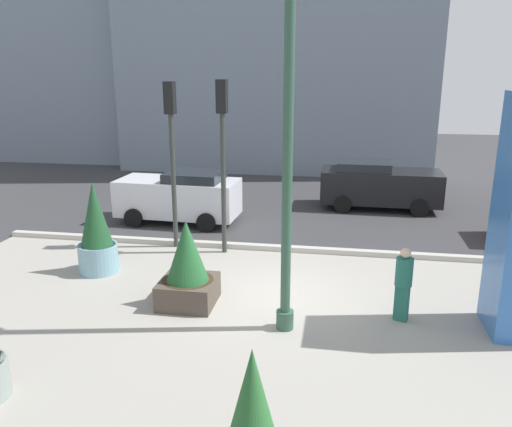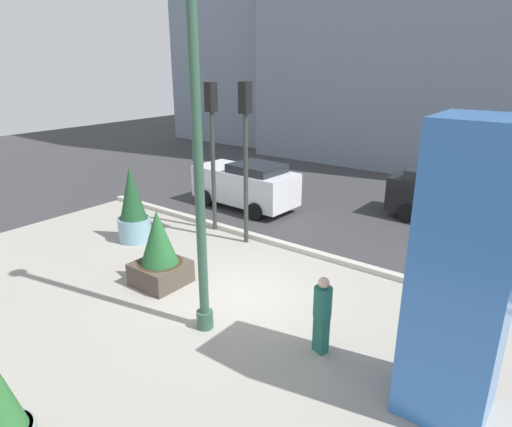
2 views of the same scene
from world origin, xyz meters
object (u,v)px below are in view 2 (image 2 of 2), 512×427
object	(u,v)px
traffic_light_far_side	(212,134)
car_curb_east	(455,197)
pedestrian_by_curb	(322,311)
potted_plant_by_pillar	(159,252)
art_pillar_blue	(463,278)
traffic_light_corner	(246,139)
lamp_post	(198,156)
car_intersection	(246,184)
potted_plant_curbside	(133,208)

from	to	relation	value
traffic_light_far_side	car_curb_east	distance (m)	8.76
pedestrian_by_curb	potted_plant_by_pillar	bearing A→B (deg)	179.72
art_pillar_blue	traffic_light_corner	size ratio (longest dim) A/B	0.97
traffic_light_corner	pedestrian_by_curb	world-z (taller)	traffic_light_corner
lamp_post	traffic_light_far_side	xyz separation A→B (m)	(-3.83, 4.56, -0.53)
car_curb_east	pedestrian_by_curb	world-z (taller)	car_curb_east
potted_plant_by_pillar	car_intersection	xyz separation A→B (m)	(-2.20, 6.32, 0.06)
car_intersection	car_curb_east	bearing A→B (deg)	23.76
art_pillar_blue	pedestrian_by_curb	world-z (taller)	art_pillar_blue
art_pillar_blue	traffic_light_far_side	world-z (taller)	traffic_light_far_side
lamp_post	potted_plant_by_pillar	bearing A→B (deg)	160.99
potted_plant_by_pillar	car_intersection	bearing A→B (deg)	109.17
traffic_light_corner	pedestrian_by_curb	distance (m)	6.34
lamp_post	traffic_light_far_side	distance (m)	5.98
lamp_post	traffic_light_far_side	bearing A→B (deg)	130.04
potted_plant_by_pillar	car_intersection	size ratio (longest dim) A/B	0.47
art_pillar_blue	car_curb_east	distance (m)	9.87
traffic_light_far_side	pedestrian_by_curb	distance (m)	7.67
potted_plant_curbside	car_intersection	xyz separation A→B (m)	(0.71, 4.84, -0.15)
art_pillar_blue	potted_plant_curbside	distance (m)	10.21
traffic_light_corner	car_curb_east	xyz separation A→B (m)	(4.74, 5.86, -2.37)
lamp_post	potted_plant_by_pillar	size ratio (longest dim) A/B	3.88
potted_plant_by_pillar	car_curb_east	world-z (taller)	potted_plant_by_pillar
art_pillar_blue	potted_plant_curbside	bearing A→B (deg)	171.05
traffic_light_far_side	art_pillar_blue	bearing A→B (deg)	-24.15
potted_plant_by_pillar	pedestrian_by_curb	xyz separation A→B (m)	(4.72, -0.02, 0.04)
potted_plant_curbside	pedestrian_by_curb	size ratio (longest dim) A/B	1.48
potted_plant_by_pillar	art_pillar_blue	bearing A→B (deg)	-0.78
potted_plant_by_pillar	traffic_light_corner	size ratio (longest dim) A/B	0.41
art_pillar_blue	car_curb_east	xyz separation A→B (m)	(-2.32, 9.49, -1.47)
potted_plant_curbside	car_intersection	bearing A→B (deg)	81.67
potted_plant_by_pillar	potted_plant_curbside	bearing A→B (deg)	153.06
car_intersection	pedestrian_by_curb	world-z (taller)	car_intersection
car_curb_east	potted_plant_by_pillar	bearing A→B (deg)	-116.96
lamp_post	art_pillar_blue	size ratio (longest dim) A/B	1.61
art_pillar_blue	potted_plant_by_pillar	size ratio (longest dim) A/B	2.40
art_pillar_blue	pedestrian_by_curb	xyz separation A→B (m)	(-2.37, 0.07, -1.49)
car_curb_east	pedestrian_by_curb	xyz separation A→B (m)	(-0.06, -9.41, -0.03)
car_intersection	car_curb_east	size ratio (longest dim) A/B	0.95
potted_plant_curbside	pedestrian_by_curb	distance (m)	7.77
pedestrian_by_curb	traffic_light_far_side	bearing A→B (deg)	148.74
lamp_post	pedestrian_by_curb	world-z (taller)	lamp_post
car_intersection	traffic_light_corner	bearing A→B (deg)	-51.35
potted_plant_by_pillar	traffic_light_far_side	world-z (taller)	traffic_light_far_side
traffic_light_far_side	pedestrian_by_curb	bearing A→B (deg)	-31.26
traffic_light_corner	traffic_light_far_side	world-z (taller)	traffic_light_corner
lamp_post	pedestrian_by_curb	size ratio (longest dim) A/B	4.72
art_pillar_blue	car_intersection	xyz separation A→B (m)	(-9.29, 6.42, -1.46)
lamp_post	pedestrian_by_curb	distance (m)	3.83
potted_plant_curbside	potted_plant_by_pillar	bearing A→B (deg)	-26.94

